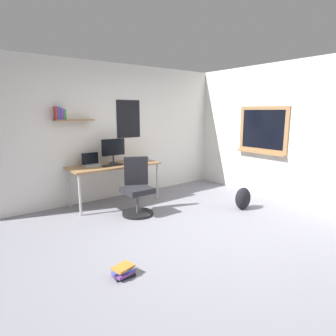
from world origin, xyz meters
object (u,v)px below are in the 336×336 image
office_chair (137,190)px  keyboard (112,165)px  computer_mouse (126,163)px  monitor_primary (113,149)px  book_stack_on_floor (123,271)px  laptop (92,163)px  backpack (243,198)px  desk (115,168)px  coffee_mug (149,158)px

office_chair → keyboard: (-0.11, 0.66, 0.34)m
office_chair → computer_mouse: size_ratio=9.13×
monitor_primary → book_stack_on_floor: monitor_primary is taller
monitor_primary → keyboard: monitor_primary is taller
laptop → keyboard: laptop is taller
backpack → desk: bearing=133.8°
desk → office_chair: 0.79m
computer_mouse → coffee_mug: coffee_mug is taller
office_chair → keyboard: office_chair is taller
laptop → backpack: (2.00, -1.84, -0.59)m
computer_mouse → backpack: 2.22m
laptop → book_stack_on_floor: bearing=-106.0°
desk → coffee_mug: coffee_mug is taller
coffee_mug → backpack: coffee_mug is taller
backpack → coffee_mug: bearing=118.1°
computer_mouse → coffee_mug: bearing=5.3°
laptop → keyboard: size_ratio=0.84×
book_stack_on_floor → desk: bearing=64.8°
office_chair → monitor_primary: 1.04m
monitor_primary → backpack: bearing=-48.7°
backpack → office_chair: bearing=149.4°
laptop → computer_mouse: (0.57, -0.24, -0.04)m
desk → laptop: laptop is taller
office_chair → backpack: bearing=-30.6°
coffee_mug → backpack: bearing=-61.9°
keyboard → coffee_mug: coffee_mug is taller
desk → book_stack_on_floor: 2.59m
computer_mouse → desk: bearing=157.2°
office_chair → laptop: 1.06m
backpack → computer_mouse: bearing=131.5°
computer_mouse → book_stack_on_floor: (-1.27, -2.20, -0.70)m
laptop → book_stack_on_floor: (-0.70, -2.44, -0.73)m
office_chair → backpack: office_chair is taller
laptop → computer_mouse: bearing=-22.6°
monitor_primary → coffee_mug: 0.74m
computer_mouse → book_stack_on_floor: 2.63m
office_chair → monitor_primary: bearing=89.0°
desk → monitor_primary: monitor_primary is taller
office_chair → monitor_primary: monitor_primary is taller
keyboard → backpack: keyboard is taller
monitor_primary → keyboard: 0.35m
monitor_primary → computer_mouse: size_ratio=4.46×
office_chair → monitor_primary: size_ratio=2.05×
keyboard → backpack: 2.40m
keyboard → book_stack_on_floor: keyboard is taller
computer_mouse → backpack: size_ratio=0.26×
office_chair → keyboard: size_ratio=2.57×
keyboard → book_stack_on_floor: (-0.99, -2.20, -0.69)m
computer_mouse → office_chair: bearing=-104.3°
office_chair → laptop: laptop is taller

